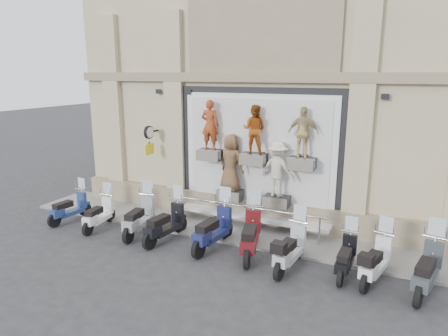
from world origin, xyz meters
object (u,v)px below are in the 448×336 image
Objects in this scene: scooter_h at (346,250)px; guard_rail at (246,220)px; scooter_d at (165,216)px; scooter_b at (98,208)px; scooter_f at (251,226)px; scooter_g at (291,241)px; scooter_j at (428,260)px; scooter_c at (139,210)px; scooter_e at (213,221)px; scooter_i at (376,253)px; clock_sign_bracket at (149,136)px; scooter_a at (69,202)px.

guard_rail is at bearing 158.27° from scooter_h.
scooter_b is at bearing -171.13° from scooter_d.
scooter_b is 0.82× the size of scooter_f.
scooter_d reaches higher than guard_rail.
scooter_g is 0.95× the size of scooter_j.
scooter_b is 0.86× the size of scooter_j.
scooter_c is at bearing -178.01° from scooter_h.
scooter_g is at bearing -164.69° from scooter_j.
scooter_d is 0.95× the size of scooter_e.
scooter_f is at bearing 6.88° from scooter_e.
guard_rail is 5.30m from scooter_j.
scooter_f is (2.69, 0.15, 0.06)m from scooter_d.
scooter_g is at bearing 5.27° from scooter_d.
scooter_g is 2.08m from scooter_i.
clock_sign_bracket is 3.01m from scooter_b.
scooter_g is (2.36, -0.27, -0.06)m from scooter_e.
scooter_j is at bearing -9.10° from scooter_c.
scooter_g reaches higher than scooter_h.
scooter_b is at bearing -165.79° from scooter_i.
scooter_a is at bearing -165.46° from guard_rail.
scooter_i is at bearing 8.22° from scooter_d.
scooter_i is at bearing 5.36° from scooter_e.
scooter_j is at bearing 10.47° from scooter_i.
scooter_g is (4.93, -0.22, -0.02)m from scooter_c.
scooter_c reaches higher than guard_rail.
scooter_g is (7.79, -0.14, 0.07)m from scooter_a.
scooter_j is at bearing 7.66° from scooter_d.
scooter_c reaches higher than scooter_h.
scooter_a is 5.43m from scooter_e.
clock_sign_bracket is 0.49× the size of scooter_e.
scooter_b is at bearing 167.82° from scooter_f.
scooter_e is 1.03× the size of scooter_j.
guard_rail is 2.98× the size of scooter_h.
scooter_h is (3.26, -1.41, 0.23)m from guard_rail.
scooter_i is (9.85, 0.10, 0.05)m from scooter_a.
scooter_f reaches higher than scooter_e.
scooter_f reaches higher than scooter_b.
scooter_f is 3.28m from scooter_i.
scooter_j is (5.08, -1.48, 0.36)m from guard_rail.
scooter_e reaches higher than guard_rail.
clock_sign_bracket is 0.52× the size of scooter_d.
clock_sign_bracket is 3.40m from scooter_d.
scooter_b is 6.43m from scooter_g.
scooter_j reaches higher than scooter_i.
guard_rail is 2.38× the size of scooter_f.
scooter_f is 1.25m from scooter_g.
scooter_a reaches higher than scooter_b.
scooter_i reaches higher than guard_rail.
scooter_i is (8.50, 0.17, 0.05)m from scooter_b.
scooter_g is (6.43, -0.06, 0.07)m from scooter_b.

